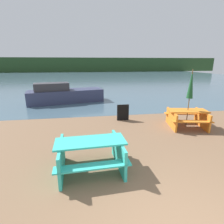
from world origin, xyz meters
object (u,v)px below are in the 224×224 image
object	(u,v)px
umbrella_darkgreen	(191,85)
signboard	(123,112)
picnic_table_teal	(91,152)
boat	(64,95)
picnic_table_orange	(187,117)

from	to	relation	value
umbrella_darkgreen	signboard	world-z (taller)	umbrella_darkgreen
picnic_table_teal	umbrella_darkgreen	size ratio (longest dim) A/B	0.75
umbrella_darkgreen	boat	bearing A→B (deg)	134.62
picnic_table_teal	picnic_table_orange	size ratio (longest dim) A/B	1.00
picnic_table_orange	signboard	size ratio (longest dim) A/B	2.38
umbrella_darkgreen	picnic_table_teal	bearing A→B (deg)	-149.04
boat	signboard	xyz separation A→B (m)	(3.15, -4.39, -0.15)
picnic_table_orange	signboard	bearing A→B (deg)	152.26
signboard	boat	bearing A→B (deg)	125.63
picnic_table_teal	boat	distance (m)	8.29
picnic_table_teal	umbrella_darkgreen	world-z (taller)	umbrella_darkgreen
picnic_table_orange	boat	distance (m)	8.00
boat	signboard	size ratio (longest dim) A/B	6.83
picnic_table_teal	picnic_table_orange	distance (m)	4.79
picnic_table_orange	boat	world-z (taller)	boat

